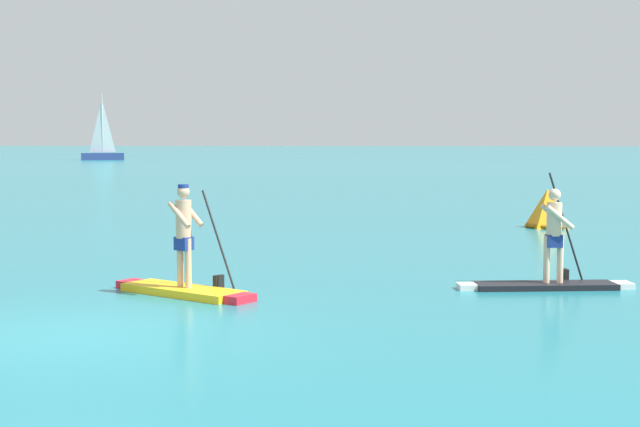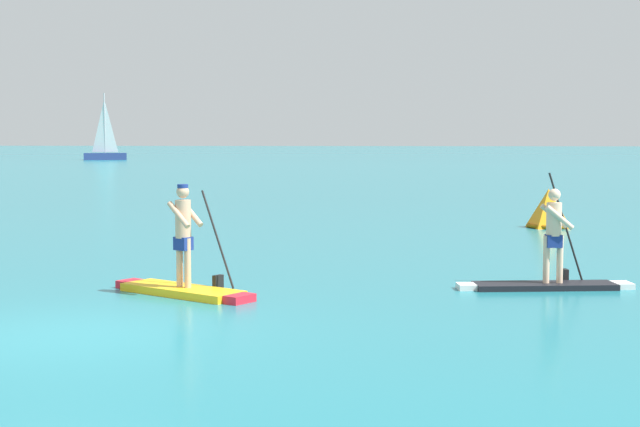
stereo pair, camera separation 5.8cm
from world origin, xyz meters
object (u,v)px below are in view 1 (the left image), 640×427
race_marker_buoy (547,210)px  paddleboarder_mid_center (184,273)px  paddleboarder_far_right (549,266)px  sailboat_left_horizon (103,150)px

race_marker_buoy → paddleboarder_mid_center: bearing=-122.7°
paddleboarder_mid_center → paddleboarder_far_right: (6.15, 1.17, 0.02)m
paddleboarder_far_right → sailboat_left_horizon: sailboat_left_horizon is taller
paddleboarder_far_right → race_marker_buoy: paddleboarder_far_right is taller
paddleboarder_mid_center → sailboat_left_horizon: size_ratio=0.37×
race_marker_buoy → sailboat_left_horizon: 80.22m
paddleboarder_far_right → sailboat_left_horizon: 89.56m
paddleboarder_far_right → sailboat_left_horizon: (-34.22, 82.76, 0.69)m
paddleboarder_mid_center → sailboat_left_horizon: bearing=140.3°
paddleboarder_mid_center → paddleboarder_far_right: size_ratio=0.86×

